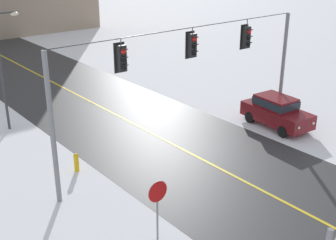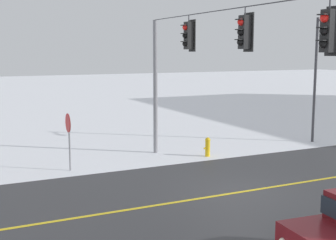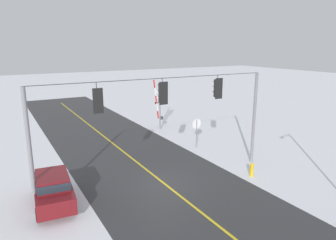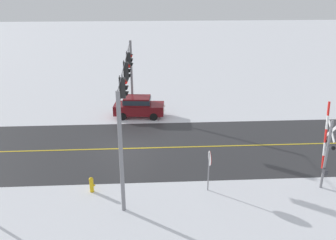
{
  "view_description": "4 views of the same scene",
  "coord_description": "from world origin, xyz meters",
  "views": [
    {
      "loc": [
        -13.33,
        -14.8,
        9.77
      ],
      "look_at": [
        -2.66,
        -1.63,
        2.94
      ],
      "focal_mm": 47.48,
      "sensor_mm": 36.0,
      "label": 1
    },
    {
      "loc": [
        12.72,
        -8.86,
        4.8
      ],
      "look_at": [
        -2.23,
        -1.64,
        2.32
      ],
      "focal_mm": 49.53,
      "sensor_mm": 36.0,
      "label": 2
    },
    {
      "loc": [
        8.13,
        14.79,
        7.95
      ],
      "look_at": [
        -1.66,
        -2.41,
        3.15
      ],
      "focal_mm": 33.06,
      "sensor_mm": 36.0,
      "label": 3
    },
    {
      "loc": [
        -22.23,
        -1.32,
        10.79
      ],
      "look_at": [
        -2.59,
        -2.47,
        3.05
      ],
      "focal_mm": 38.45,
      "sensor_mm": 36.0,
      "label": 4
    }
  ],
  "objects": [
    {
      "name": "ground_plane",
      "position": [
        0.0,
        0.0,
        0.0
      ],
      "size": [
        160.0,
        160.0,
        0.0
      ],
      "primitive_type": "plane",
      "color": "white"
    },
    {
      "name": "road_asphalt",
      "position": [
        0.0,
        6.0,
        0.0
      ],
      "size": [
        9.0,
        80.0,
        0.01
      ],
      "primitive_type": "cube",
      "color": "#303033",
      "rests_on": "ground"
    },
    {
      "name": "lane_centre_line",
      "position": [
        0.0,
        6.0,
        0.01
      ],
      "size": [
        0.14,
        72.0,
        0.01
      ],
      "primitive_type": "cube",
      "color": "gold",
      "rests_on": "ground"
    },
    {
      "name": "signal_span",
      "position": [
        0.01,
        -0.01,
        4.28
      ],
      "size": [
        14.2,
        0.47,
        6.22
      ],
      "color": "gray",
      "rests_on": "ground"
    },
    {
      "name": "stop_sign",
      "position": [
        -5.45,
        -4.51,
        1.71
      ],
      "size": [
        0.8,
        0.09,
        2.35
      ],
      "color": "gray",
      "rests_on": "ground"
    },
    {
      "name": "parked_car_maroon",
      "position": [
        6.09,
        -0.52,
        0.95
      ],
      "size": [
        2.12,
        4.31,
        1.74
      ],
      "color": "maroon",
      "rests_on": "ground"
    },
    {
      "name": "streetlamp_near",
      "position": [
        -5.59,
        8.64,
        3.92
      ],
      "size": [
        1.39,
        0.28,
        6.5
      ],
      "color": "#38383D",
      "rests_on": "ground"
    },
    {
      "name": "fire_hydrant",
      "position": [
        -5.23,
        1.82,
        0.47
      ],
      "size": [
        0.24,
        0.31,
        0.88
      ],
      "color": "gold",
      "rests_on": "ground"
    }
  ]
}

